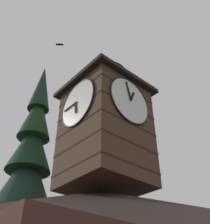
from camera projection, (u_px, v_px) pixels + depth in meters
name	position (u px, v px, depth m)	size (l,w,h in m)	color
clock_tower	(105.00, 122.00, 16.40)	(4.75, 4.75, 9.44)	#4C3323
pine_tree_behind	(23.00, 200.00, 16.81)	(4.93, 4.93, 18.15)	#473323
flying_bird_high	(60.00, 44.00, 21.11)	(0.55, 0.48, 0.12)	black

